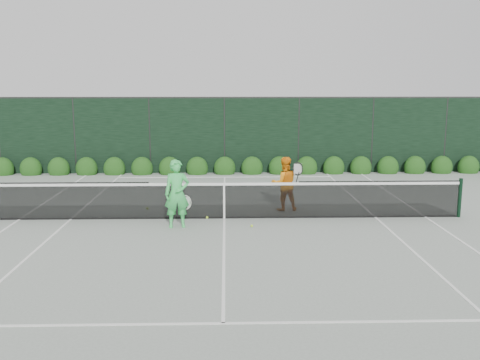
{
  "coord_description": "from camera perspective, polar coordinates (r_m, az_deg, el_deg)",
  "views": [
    {
      "loc": [
        0.05,
        -14.01,
        3.61
      ],
      "look_at": [
        0.43,
        0.3,
        1.0
      ],
      "focal_mm": 40.0,
      "sensor_mm": 36.0,
      "label": 1
    }
  ],
  "objects": [
    {
      "name": "player_man",
      "position": [
        15.28,
        4.75,
        -0.39
      ],
      "size": [
        0.91,
        0.69,
        1.55
      ],
      "rotation": [
        0.0,
        0.0,
        3.28
      ],
      "color": "orange",
      "rests_on": "ground"
    },
    {
      "name": "tennis_balls",
      "position": [
        14.54,
        -4.31,
        -3.93
      ],
      "size": [
        3.0,
        2.06,
        0.07
      ],
      "color": "#BCEB34",
      "rests_on": "ground"
    },
    {
      "name": "court_lines",
      "position": [
        14.46,
        -1.69,
        -4.1
      ],
      "size": [
        11.03,
        23.83,
        0.01
      ],
      "color": "white",
      "rests_on": "ground"
    },
    {
      "name": "windscreen_fence",
      "position": [
        11.49,
        -1.77,
        -0.18
      ],
      "size": [
        32.0,
        21.07,
        3.06
      ],
      "color": "black",
      "rests_on": "ground"
    },
    {
      "name": "player_woman",
      "position": [
        13.53,
        -6.73,
        -1.46
      ],
      "size": [
        0.69,
        0.5,
        1.72
      ],
      "rotation": [
        0.0,
        0.0,
        0.15
      ],
      "color": "#3ED35F",
      "rests_on": "ground"
    },
    {
      "name": "ground",
      "position": [
        14.46,
        -1.69,
        -4.12
      ],
      "size": [
        80.0,
        80.0,
        0.0
      ],
      "primitive_type": "plane",
      "color": "gray",
      "rests_on": "ground"
    },
    {
      "name": "tennis_net",
      "position": [
        14.34,
        -1.8,
        -2.07
      ],
      "size": [
        12.9,
        0.1,
        1.07
      ],
      "color": "black",
      "rests_on": "ground"
    },
    {
      "name": "hedge_row",
      "position": [
        21.42,
        -1.65,
        1.27
      ],
      "size": [
        31.66,
        0.65,
        0.94
      ],
      "color": "#193C10",
      "rests_on": "ground"
    }
  ]
}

